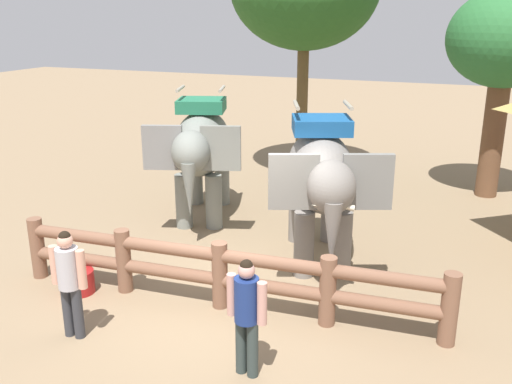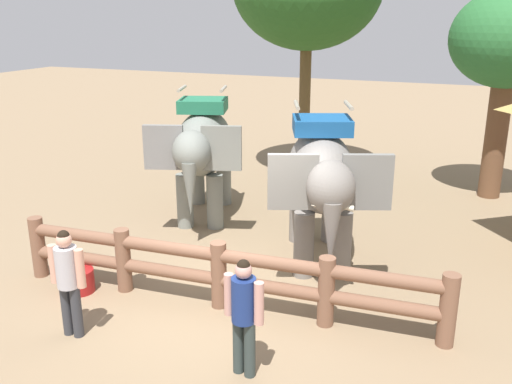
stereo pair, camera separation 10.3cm
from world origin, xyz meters
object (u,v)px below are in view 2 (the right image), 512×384
at_px(log_fence, 219,270).
at_px(tourist_man_in_blue, 68,276).
at_px(feed_bucket, 80,281).
at_px(tourist_woman_in_black, 244,309).
at_px(elephant_center, 321,177).
at_px(tree_back_center, 508,43).
at_px(elephant_near_left, 203,147).

xyz_separation_m(log_fence, tourist_man_in_blue, (-1.53, -1.50, 0.30)).
bearing_deg(log_fence, feed_bucket, -169.56).
distance_m(log_fence, tourist_woman_in_black, 1.77).
height_order(elephant_center, tourist_woman_in_black, elephant_center).
relative_size(log_fence, tourist_woman_in_black, 4.39).
xyz_separation_m(tourist_woman_in_black, feed_bucket, (-3.31, 0.99, -0.71)).
bearing_deg(tree_back_center, tourist_woman_in_black, -107.14).
bearing_deg(elephant_center, tourist_man_in_blue, -124.35).
relative_size(log_fence, tourist_man_in_blue, 4.35).
height_order(tourist_man_in_blue, feed_bucket, tourist_man_in_blue).
height_order(log_fence, tourist_woman_in_black, tourist_woman_in_black).
bearing_deg(tree_back_center, feed_bucket, -127.65).
relative_size(elephant_near_left, feed_bucket, 7.25).
height_order(elephant_center, feed_bucket, elephant_center).
relative_size(elephant_near_left, tourist_woman_in_black, 2.17).
bearing_deg(elephant_center, tourist_woman_in_black, -88.81).
relative_size(tree_back_center, feed_bucket, 10.46).
bearing_deg(tourist_man_in_blue, tree_back_center, 59.34).
relative_size(tourist_woman_in_black, feed_bucket, 3.35).
xyz_separation_m(log_fence, elephant_near_left, (-2.00, 3.39, 0.98)).
relative_size(log_fence, feed_bucket, 14.71).
relative_size(tourist_woman_in_black, tourist_man_in_blue, 0.99).
height_order(tree_back_center, feed_bucket, tree_back_center).
xyz_separation_m(elephant_center, tree_back_center, (2.79, 5.25, 2.03)).
relative_size(tourist_man_in_blue, feed_bucket, 3.38).
height_order(log_fence, elephant_center, elephant_center).
distance_m(elephant_near_left, tourist_woman_in_black, 5.71).
height_order(log_fence, tree_back_center, tree_back_center).
distance_m(elephant_center, tourist_man_in_blue, 4.45).
distance_m(tourist_man_in_blue, feed_bucket, 1.50).
bearing_deg(log_fence, tourist_woman_in_black, -53.92).
xyz_separation_m(elephant_center, tourist_man_in_blue, (-2.48, -3.63, -0.69)).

